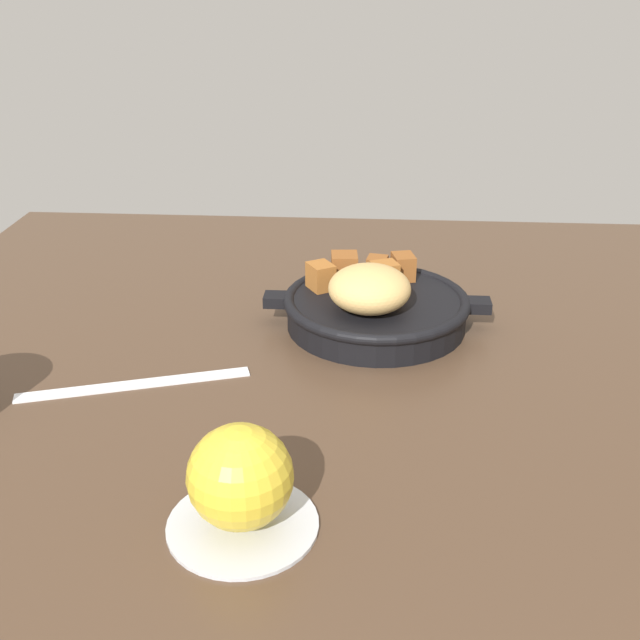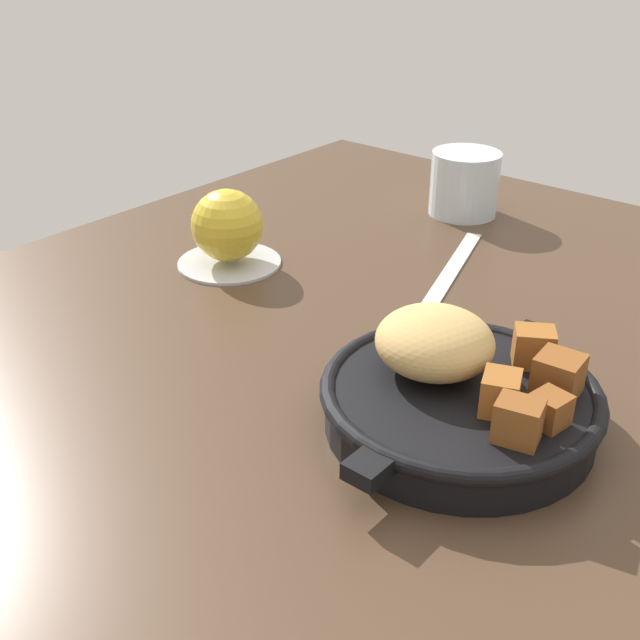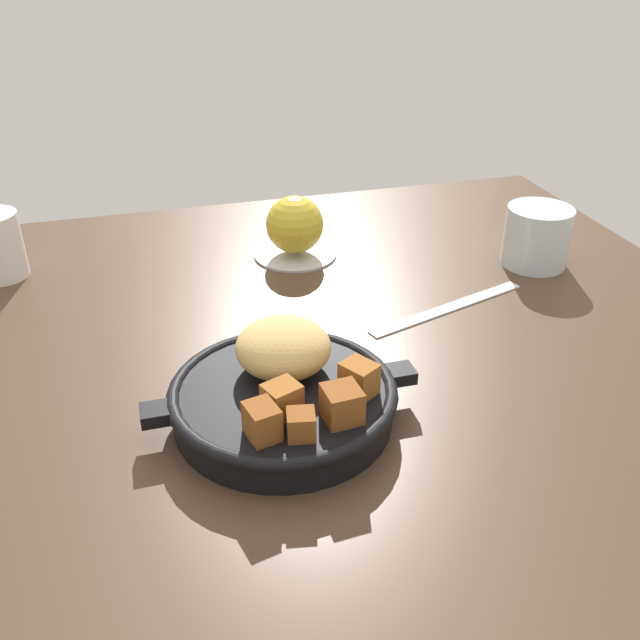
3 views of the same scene
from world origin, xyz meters
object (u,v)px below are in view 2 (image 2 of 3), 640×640
object	(u,v)px
butter_knife	(451,270)
cast_iron_skillet	(459,392)
water_glass_short	(464,183)
red_apple	(227,225)

from	to	relation	value
butter_knife	cast_iron_skillet	bearing A→B (deg)	-165.16
cast_iron_skillet	water_glass_short	xyz separation A→B (cm)	(37.78, 22.22, 1.05)
red_apple	water_glass_short	xyz separation A→B (cm)	(28.66, -10.74, -0.53)
red_apple	water_glass_short	distance (cm)	30.61
red_apple	butter_knife	size ratio (longest dim) A/B	0.34
cast_iron_skillet	water_glass_short	distance (cm)	43.84
cast_iron_skillet	red_apple	distance (cm)	34.23
butter_knife	red_apple	bearing A→B (deg)	107.51
cast_iron_skillet	butter_knife	xyz separation A→B (cm)	(22.32, 14.18, -2.53)
cast_iron_skillet	water_glass_short	world-z (taller)	cast_iron_skillet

